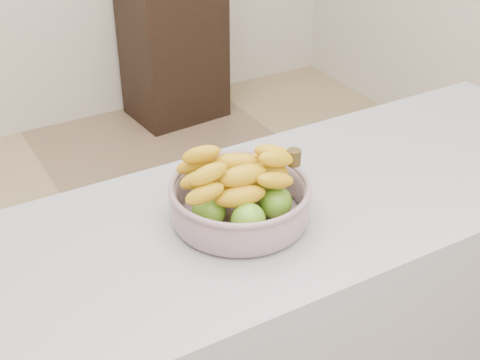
% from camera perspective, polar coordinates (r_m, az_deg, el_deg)
% --- Properties ---
extents(cabinet, '(0.53, 0.44, 0.90)m').
position_cam_1_polar(cabinet, '(3.84, -5.74, 11.77)').
color(cabinet, black).
rests_on(cabinet, ground).
extents(fruit_bowl, '(0.31, 0.31, 0.16)m').
position_cam_1_polar(fruit_bowl, '(1.43, -0.02, -1.55)').
color(fruit_bowl, '#96A8B4').
rests_on(fruit_bowl, counter).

